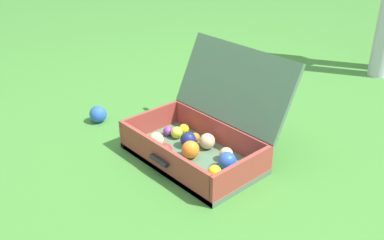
% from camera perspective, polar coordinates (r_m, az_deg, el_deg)
% --- Properties ---
extents(ground_plane, '(16.00, 16.00, 0.00)m').
position_cam_1_polar(ground_plane, '(1.98, 0.63, -5.01)').
color(ground_plane, '#3D7A2D').
extents(open_suitcase, '(0.63, 0.54, 0.47)m').
position_cam_1_polar(open_suitcase, '(1.95, 1.37, -1.92)').
color(open_suitcase, '#4C7051').
rests_on(open_suitcase, ground).
extents(stray_ball_on_grass, '(0.09, 0.09, 0.09)m').
position_cam_1_polar(stray_ball_on_grass, '(2.33, -12.35, 0.78)').
color(stray_ball_on_grass, blue).
rests_on(stray_ball_on_grass, ground).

